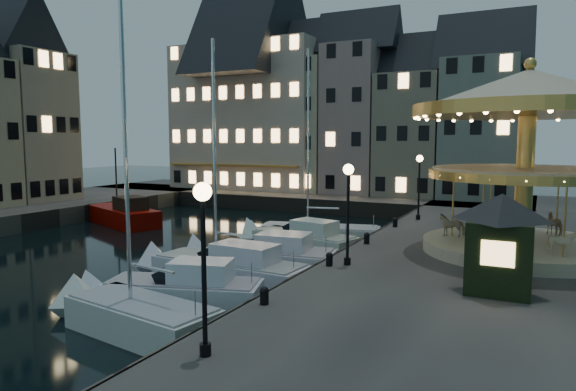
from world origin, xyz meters
The scene contains 29 objects.
ground centered at (0.00, 0.00, 0.00)m, with size 160.00×160.00×0.00m, color black.
quay_east centered at (14.00, 6.00, 0.65)m, with size 16.00×56.00×1.30m, color #474442.
quay_north centered at (-8.00, 28.00, 0.65)m, with size 44.00×12.00×1.30m, color #474442.
quaywall_e centered at (6.00, 6.00, 0.65)m, with size 0.15×44.00×1.30m, color #47423A.
quaywall_n centered at (-6.00, 22.00, 0.65)m, with size 48.00×0.15×1.30m, color #47423A.
streetlamp_a centered at (7.20, -9.00, 4.02)m, with size 0.44×0.44×4.17m.
streetlamp_b centered at (7.20, 1.00, 4.02)m, with size 0.44×0.44×4.17m.
streetlamp_c centered at (7.20, 14.50, 4.02)m, with size 0.44×0.44×4.17m.
bollard_a centered at (6.60, -5.00, 1.60)m, with size 0.30×0.30×0.57m.
bollard_b centered at (6.60, 0.50, 1.60)m, with size 0.30×0.30×0.57m.
bollard_c centered at (6.60, 5.50, 1.60)m, with size 0.30×0.30×0.57m.
bollard_d centered at (6.60, 11.00, 1.60)m, with size 0.30×0.30×0.57m.
townhouse_na centered at (-19.50, 30.00, 7.78)m, with size 5.50×8.00×12.80m.
townhouse_nb centered at (-14.05, 30.00, 8.28)m, with size 6.16×8.00×13.80m.
townhouse_nc centered at (-8.00, 30.00, 8.78)m, with size 6.82×8.00×14.80m.
townhouse_nd centered at (-2.25, 30.00, 9.28)m, with size 5.50×8.00×15.80m.
townhouse_ne centered at (3.20, 30.00, 7.78)m, with size 6.16×8.00×12.80m.
townhouse_nf centered at (9.25, 30.00, 8.28)m, with size 6.82×8.00×13.80m.
townhouse_wc centered at (-26.00, 10.95, 8.48)m, with size 8.80×5.50×14.20m.
hotel_corner centered at (-14.00, 30.00, 9.78)m, with size 17.60×9.00×16.80m.
motorboat_a centered at (2.06, -6.08, 0.54)m, with size 6.70×3.05×11.02m.
motorboat_b centered at (1.88, -3.64, 0.64)m, with size 6.92×3.78×2.15m.
motorboat_c centered at (1.55, 0.18, 0.68)m, with size 8.42×2.66×11.14m.
motorboat_d centered at (2.04, 2.93, 0.64)m, with size 7.50×3.26×2.15m.
motorboat_e centered at (1.80, 7.71, 0.64)m, with size 7.34×3.58×2.15m.
motorboat_f centered at (1.50, 10.11, 0.53)m, with size 8.45×3.91×11.21m.
red_fishing_boat centered at (-14.09, 10.33, 0.70)m, with size 8.15×5.46×6.02m.
carousel centered at (13.57, 6.59, 7.05)m, with size 9.98×9.98×8.73m.
ticket_kiosk centered at (13.09, -0.31, 3.57)m, with size 3.26×3.26×3.82m.
Camera 1 is at (14.21, -18.70, 6.45)m, focal length 32.00 mm.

